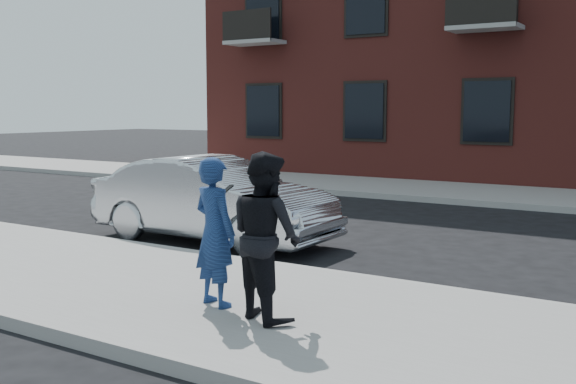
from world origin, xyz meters
The scene contains 8 objects.
ground centered at (0.00, 0.00, 0.00)m, with size 100.00×100.00×0.00m, color black.
near_sidewalk centered at (0.00, -0.25, 0.07)m, with size 50.00×3.50×0.15m, color gray.
near_curb centered at (0.00, 1.55, 0.07)m, with size 50.00×0.10×0.15m, color #999691.
far_sidewalk centered at (0.00, 11.25, 0.07)m, with size 50.00×3.50×0.15m, color gray.
far_curb centered at (0.00, 9.45, 0.07)m, with size 50.00×0.10×0.15m, color #999691.
silver_sedan centered at (-1.67, 2.84, 0.73)m, with size 1.54×4.41×1.45m, color #B7BABF.
man_hoodie centered at (1.03, -0.51, 0.96)m, with size 0.67×0.56×1.62m.
man_peacoat centered at (1.75, -0.59, 1.00)m, with size 1.02×0.92×1.71m.
Camera 1 is at (5.51, -6.14, 2.28)m, focal length 42.00 mm.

